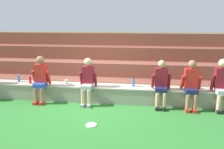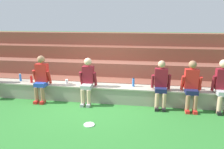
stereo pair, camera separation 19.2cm
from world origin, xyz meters
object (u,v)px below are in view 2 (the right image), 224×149
Objects in this scene: person_center at (87,80)px; water_bottle_near_right at (20,77)px; person_far_right at (191,84)px; water_bottle_center_gap at (133,82)px; water_bottle_mid_right at (31,79)px; plastic_cup_left_end at (200,88)px; frisbee at (89,125)px; person_right_of_center at (161,83)px; plastic_cup_right_end at (67,81)px; person_rightmost_edge at (223,84)px; person_left_of_center at (41,77)px.

person_center reaches higher than water_bottle_near_right.
person_far_right is 1.59m from water_bottle_center_gap.
water_bottle_center_gap reaches higher than water_bottle_mid_right.
plastic_cup_left_end reaches higher than frisbee.
person_right_of_center is 5.09× the size of water_bottle_center_gap.
frisbee is (2.68, -1.66, -0.59)m from water_bottle_near_right.
water_bottle_center_gap is at bearing 168.04° from person_far_right.
plastic_cup_right_end is (1.55, -0.03, -0.05)m from water_bottle_near_right.
person_rightmost_edge is (0.79, 0.05, 0.03)m from person_far_right.
person_left_of_center reaches higher than plastic_cup_right_end.
water_bottle_center_gap is 2.03× the size of plastic_cup_right_end.
person_left_of_center is 5.29× the size of water_bottle_center_gap.
person_left_of_center is at bearing -179.44° from person_right_of_center.
frisbee is at bearing -31.80° from water_bottle_near_right.
plastic_cup_right_end is 2.06m from frisbee.
person_center is at bearing -20.91° from plastic_cup_right_end.
person_far_right reaches higher than water_bottle_mid_right.
person_rightmost_edge is 5.68× the size of water_bottle_near_right.
person_left_of_center reaches higher than water_bottle_near_right.
plastic_cup_right_end is (-3.89, 0.01, 0.01)m from plastic_cup_left_end.
person_far_right is 5.27× the size of frisbee.
water_bottle_center_gap is at bearing 179.37° from plastic_cup_left_end.
water_bottle_near_right is 3.21m from frisbee.
water_bottle_mid_right reaches higher than plastic_cup_right_end.
person_center reaches higher than frisbee.
plastic_cup_right_end is at bearing 25.50° from person_left_of_center.
person_far_right is at bearing -5.02° from plastic_cup_right_end.
person_right_of_center is at bearing 0.02° from person_center.
person_rightmost_edge is at bearing -28.23° from plastic_cup_left_end.
person_rightmost_edge is at bearing -1.89° from water_bottle_mid_right.
person_rightmost_edge is at bearing 0.18° from person_center.
water_bottle_mid_right is 0.88× the size of frisbee.
water_bottle_center_gap is 3.59m from water_bottle_near_right.
person_far_right is 10.53× the size of plastic_cup_right_end.
person_center is 2.06m from person_right_of_center.
person_right_of_center reaches higher than plastic_cup_right_end.
plastic_cup_left_end is 0.43× the size of frisbee.
plastic_cup_left_end is at bearing -0.09° from plastic_cup_right_end.
plastic_cup_left_end is at bearing 4.99° from person_center.
water_bottle_near_right is 0.96× the size of frisbee.
person_center is 1.01× the size of person_right_of_center.
water_bottle_mid_right is at bearing 178.11° from person_rightmost_edge.
water_bottle_near_right is at bearing 178.96° from plastic_cup_right_end.
person_rightmost_edge is at bearing -3.53° from plastic_cup_right_end.
frisbee is (2.24, -1.55, -0.58)m from water_bottle_mid_right.
frisbee is at bearing -55.36° from plastic_cup_right_end.
person_left_of_center is 4.56m from plastic_cup_left_end.
water_bottle_mid_right is at bearing -14.85° from water_bottle_near_right.
water_bottle_mid_right reaches higher than frisbee.
person_center is 10.41× the size of plastic_cup_right_end.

